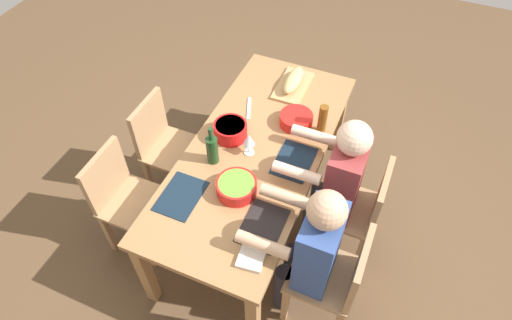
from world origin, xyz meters
TOP-DOWN VIEW (x-y plane):
  - ground_plane at (0.00, 0.00)m, footprint 8.00×8.00m
  - dining_table at (0.00, 0.00)m, footprint 1.94×0.86m
  - chair_far_center at (0.00, 0.75)m, footprint 0.40×0.40m
  - chair_far_left at (-0.53, 0.75)m, footprint 0.40×0.40m
  - chair_near_center at (0.00, -0.75)m, footprint 0.40×0.40m
  - diner_near_center at (0.00, -0.57)m, footprint 0.41×0.53m
  - chair_near_left at (-0.53, -0.75)m, footprint 0.40×0.40m
  - diner_near_left at (-0.53, -0.57)m, footprint 0.41×0.53m
  - serving_bowl_pasta at (0.04, 0.21)m, footprint 0.23×0.23m
  - serving_bowl_salad at (-0.37, -0.03)m, footprint 0.25×0.25m
  - serving_bowl_greens at (0.33, -0.16)m, footprint 0.23×0.23m
  - cutting_board at (0.70, -0.01)m, footprint 0.40×0.22m
  - bread_loaf at (0.70, -0.01)m, footprint 0.32×0.11m
  - wine_bottle at (-0.20, 0.22)m, footprint 0.08×0.08m
  - beer_bottle at (0.33, -0.34)m, footprint 0.06×0.06m
  - wine_glass at (-0.05, 0.03)m, footprint 0.08×0.08m
  - placemat_far_left at (-0.53, 0.27)m, footprint 0.32×0.23m
  - placemat_near_center at (0.00, -0.27)m, footprint 0.32×0.23m
  - placemat_near_left at (-0.53, -0.27)m, footprint 0.32×0.23m
  - carving_knife at (0.34, 0.20)m, footprint 0.22×0.10m
  - napkin_stack at (-0.76, -0.29)m, footprint 0.16×0.16m

SIDE VIEW (x-z plane):
  - ground_plane at x=0.00m, z-range 0.00..0.00m
  - chair_far_center at x=0.00m, z-range 0.06..0.91m
  - chair_far_left at x=-0.53m, z-range 0.06..0.91m
  - chair_near_center at x=0.00m, z-range 0.06..0.91m
  - chair_near_left at x=-0.53m, z-range 0.06..0.91m
  - dining_table at x=0.00m, z-range 0.29..1.03m
  - diner_near_center at x=0.00m, z-range 0.10..1.30m
  - diner_near_left at x=-0.53m, z-range 0.10..1.30m
  - placemat_far_left at x=-0.53m, z-range 0.74..0.75m
  - placemat_near_center at x=0.00m, z-range 0.74..0.75m
  - placemat_near_left at x=-0.53m, z-range 0.74..0.75m
  - carving_knife at x=0.34m, z-range 0.74..0.75m
  - cutting_board at x=0.70m, z-range 0.74..0.76m
  - napkin_stack at x=-0.76m, z-range 0.74..0.76m
  - serving_bowl_greens at x=0.33m, z-range 0.75..0.82m
  - serving_bowl_salad at x=-0.37m, z-range 0.75..0.83m
  - serving_bowl_pasta at x=0.04m, z-range 0.75..0.86m
  - bread_loaf at x=0.70m, z-range 0.76..0.85m
  - wine_bottle at x=-0.20m, z-range 0.70..0.99m
  - beer_bottle at x=0.33m, z-range 0.74..0.96m
  - wine_glass at x=-0.05m, z-range 0.77..0.94m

